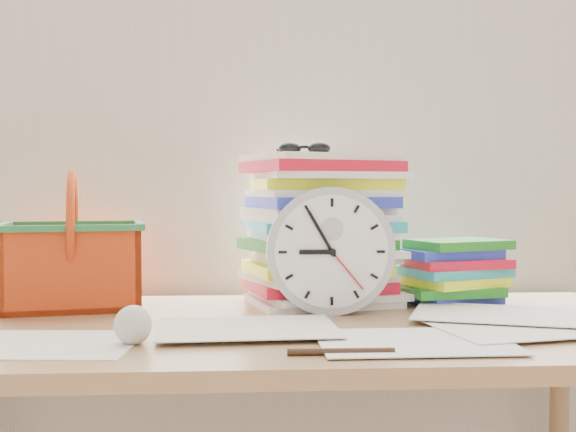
{
  "coord_description": "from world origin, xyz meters",
  "views": [
    {
      "loc": [
        -0.08,
        0.29,
        0.99
      ],
      "look_at": [
        0.0,
        1.6,
        0.95
      ],
      "focal_mm": 45.0,
      "sensor_mm": 36.0,
      "label": 1
    }
  ],
  "objects": [
    {
      "name": "curtain",
      "position": [
        0.0,
        1.98,
        1.3
      ],
      "size": [
        2.4,
        0.01,
        2.5
      ],
      "primitive_type": "cube",
      "color": "silver",
      "rests_on": "room_shell"
    },
    {
      "name": "sunglasses",
      "position": [
        0.05,
        1.83,
        1.08
      ],
      "size": [
        0.15,
        0.13,
        0.03
      ],
      "primitive_type": null,
      "rotation": [
        0.0,
        0.0,
        -0.2
      ],
      "color": "black",
      "rests_on": "paper_stack"
    },
    {
      "name": "basket",
      "position": [
        -0.43,
        1.8,
        0.89
      ],
      "size": [
        0.31,
        0.26,
        0.28
      ],
      "primitive_type": null,
      "rotation": [
        0.0,
        0.0,
        0.19
      ],
      "color": "#EA4C16",
      "rests_on": "desk"
    },
    {
      "name": "desk",
      "position": [
        0.0,
        1.6,
        0.68
      ],
      "size": [
        1.4,
        0.7,
        0.75
      ],
      "color": "#987147",
      "rests_on": "ground"
    },
    {
      "name": "clock",
      "position": [
        0.09,
        1.68,
        0.87
      ],
      "size": [
        0.25,
        0.05,
        0.25
      ],
      "primitive_type": "cylinder",
      "rotation": [
        1.57,
        0.0,
        0.0
      ],
      "color": "#AEB2B8",
      "rests_on": "desk"
    },
    {
      "name": "pen",
      "position": [
        0.06,
        1.33,
        0.76
      ],
      "size": [
        0.16,
        0.01,
        0.01
      ],
      "primitive_type": "cylinder",
      "rotation": [
        0.0,
        1.57,
        -0.02
      ],
      "color": "black",
      "rests_on": "desk"
    },
    {
      "name": "book_stack",
      "position": [
        0.37,
        1.81,
        0.82
      ],
      "size": [
        0.28,
        0.25,
        0.14
      ],
      "primitive_type": null,
      "rotation": [
        0.0,
        0.0,
        0.32
      ],
      "color": "white",
      "rests_on": "desk"
    },
    {
      "name": "crumpled_ball",
      "position": [
        -0.26,
        1.43,
        0.78
      ],
      "size": [
        0.06,
        0.06,
        0.06
      ],
      "primitive_type": "sphere",
      "color": "silver",
      "rests_on": "desk"
    },
    {
      "name": "paper_stack",
      "position": [
        0.09,
        1.82,
        0.91
      ],
      "size": [
        0.38,
        0.34,
        0.32
      ],
      "primitive_type": null,
      "rotation": [
        0.0,
        0.0,
        0.26
      ],
      "color": "white",
      "rests_on": "desk"
    },
    {
      "name": "scattered_papers",
      "position": [
        0.0,
        1.6,
        0.76
      ],
      "size": [
        1.26,
        0.42,
        0.02
      ],
      "primitive_type": null,
      "color": "white",
      "rests_on": "desk"
    }
  ]
}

